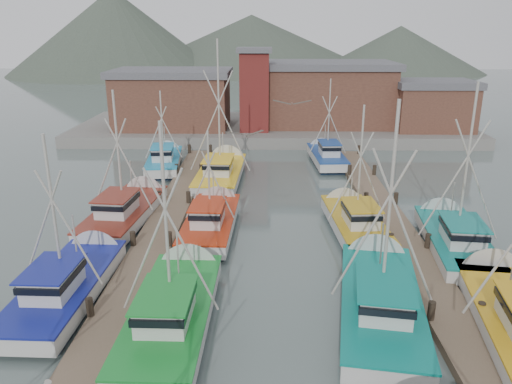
{
  "coord_description": "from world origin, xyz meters",
  "views": [
    {
      "loc": [
        -0.79,
        -19.85,
        11.78
      ],
      "look_at": [
        -1.33,
        7.76,
        2.6
      ],
      "focal_mm": 35.0,
      "sensor_mm": 36.0,
      "label": 1
    }
  ],
  "objects_px": {
    "boat_4": "(175,306)",
    "boat_12": "(222,171)",
    "boat_8": "(212,220)",
    "lookout_tower": "(254,89)"
  },
  "relations": [
    {
      "from": "boat_8",
      "to": "lookout_tower",
      "type": "bearing_deg",
      "value": 87.32
    },
    {
      "from": "boat_4",
      "to": "boat_12",
      "type": "xyz_separation_m",
      "value": [
        0.2,
        20.38,
        0.01
      ]
    },
    {
      "from": "lookout_tower",
      "to": "boat_12",
      "type": "bearing_deg",
      "value": -99.21
    },
    {
      "from": "boat_4",
      "to": "boat_8",
      "type": "xyz_separation_m",
      "value": [
        0.52,
        9.81,
        -0.01
      ]
    },
    {
      "from": "lookout_tower",
      "to": "boat_4",
      "type": "height_order",
      "value": "lookout_tower"
    },
    {
      "from": "lookout_tower",
      "to": "boat_4",
      "type": "relative_size",
      "value": 0.87
    },
    {
      "from": "boat_4",
      "to": "boat_8",
      "type": "height_order",
      "value": "boat_4"
    },
    {
      "from": "lookout_tower",
      "to": "boat_8",
      "type": "xyz_separation_m",
      "value": [
        -2.0,
        -24.88,
        -4.88
      ]
    },
    {
      "from": "lookout_tower",
      "to": "boat_8",
      "type": "distance_m",
      "value": 25.43
    },
    {
      "from": "boat_4",
      "to": "boat_12",
      "type": "relative_size",
      "value": 0.82
    }
  ]
}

